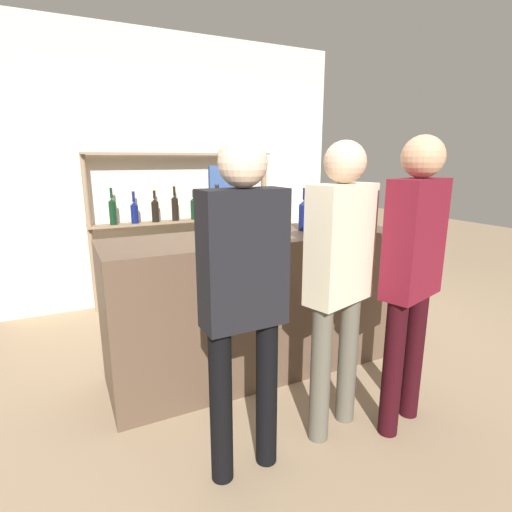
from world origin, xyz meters
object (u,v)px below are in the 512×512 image
counter_bottle_2 (218,216)px  ice_bucket (341,212)px  counter_bottle_3 (244,214)px  counter_bottle_0 (364,214)px  counter_bottle_1 (304,214)px  customer_right (413,263)px  customer_center (339,269)px  cork_jar (347,220)px  customer_left (244,287)px  server_behind_counter (231,215)px

counter_bottle_2 → ice_bucket: (1.06, 0.00, -0.03)m
counter_bottle_3 → ice_bucket: bearing=0.6°
counter_bottle_0 → counter_bottle_2: 1.07m
counter_bottle_1 → counter_bottle_3: 0.46m
customer_right → customer_center: customer_right is taller
cork_jar → counter_bottle_1: bearing=171.3°
counter_bottle_3 → customer_center: customer_center is taller
counter_bottle_1 → counter_bottle_2: counter_bottle_2 is taller
counter_bottle_1 → customer_center: 0.90m
counter_bottle_3 → customer_left: 1.12m
counter_bottle_1 → counter_bottle_2: 0.65m
customer_left → customer_right: size_ratio=0.98×
server_behind_counter → ice_bucket: bearing=49.9°
counter_bottle_0 → counter_bottle_1: size_ratio=1.06×
customer_left → ice_bucket: bearing=-54.3°
customer_right → counter_bottle_2: bearing=16.3°
counter_bottle_0 → cork_jar: 0.16m
counter_bottle_2 → server_behind_counter: bearing=62.0°
counter_bottle_0 → counter_bottle_3: (-0.83, 0.31, 0.01)m
customer_center → counter_bottle_2: bearing=2.5°
counter_bottle_0 → customer_right: bearing=-112.3°
cork_jar → counter_bottle_0: bearing=-76.7°
counter_bottle_3 → customer_left: (-0.46, -1.00, -0.18)m
cork_jar → customer_right: size_ratio=0.08×
counter_bottle_1 → customer_right: 0.98m
counter_bottle_0 → counter_bottle_1: counter_bottle_0 is taller
ice_bucket → counter_bottle_2: bearing=-179.9°
counter_bottle_2 → customer_left: 1.06m
counter_bottle_0 → cork_jar: bearing=103.3°
customer_left → counter_bottle_3: bearing=-26.2°
counter_bottle_2 → ice_bucket: size_ratio=1.66×
counter_bottle_0 → ice_bucket: bearing=83.5°
counter_bottle_3 → cork_jar: size_ratio=2.61×
ice_bucket → customer_left: 1.67m
counter_bottle_1 → server_behind_counter: (-0.18, 0.97, -0.12)m
server_behind_counter → customer_center: 1.81m
ice_bucket → server_behind_counter: (-0.61, 0.85, -0.10)m
counter_bottle_0 → customer_left: (-1.29, -0.70, -0.17)m
counter_bottle_0 → customer_center: customer_center is taller
counter_bottle_2 → cork_jar: counter_bottle_2 is taller
counter_bottle_0 → customer_center: size_ratio=0.20×
counter_bottle_2 → ice_bucket: bearing=0.1°
cork_jar → customer_left: size_ratio=0.08×
ice_bucket → customer_left: customer_left is taller
cork_jar → customer_left: customer_left is taller
counter_bottle_0 → counter_bottle_1: 0.44m
counter_bottle_2 → server_behind_counter: size_ratio=0.21×
counter_bottle_0 → server_behind_counter: bearing=116.0°
counter_bottle_1 → counter_bottle_2: bearing=169.8°
customer_left → customer_right: bearing=-96.0°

